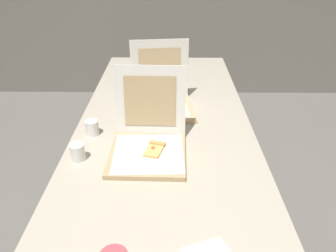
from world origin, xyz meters
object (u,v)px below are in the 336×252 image
table (165,128)px  cup_white_far (130,88)px  pizza_box_front (148,142)px  cup_white_near_center (92,128)px  cup_white_near_left (78,152)px  pizza_box_middle (162,100)px

table → cup_white_far: 0.42m
pizza_box_front → cup_white_near_center: pizza_box_front is taller
pizza_box_front → cup_white_near_left: bearing=-167.5°
pizza_box_middle → cup_white_near_left: (-0.35, -0.50, -0.01)m
pizza_box_front → pizza_box_middle: 0.44m
pizza_box_front → cup_white_near_left: 0.31m
pizza_box_middle → cup_white_near_center: bearing=-144.9°
pizza_box_front → cup_white_far: 0.66m
pizza_box_middle → cup_white_far: (-0.20, 0.20, -0.01)m
table → cup_white_near_center: (-0.35, -0.14, 0.08)m
pizza_box_front → cup_white_near_center: 0.32m
cup_white_near_left → table: bearing=43.3°
table → pizza_box_middle: 0.18m
pizza_box_front → cup_white_near_left: pizza_box_front is taller
pizza_box_middle → cup_white_far: pizza_box_middle is taller
cup_white_far → cup_white_near_left: same height
table → cup_white_near_center: 0.39m
table → pizza_box_middle: bearing=96.9°
cup_white_far → cup_white_near_center: size_ratio=1.00×
table → cup_white_far: cup_white_far is taller
table → cup_white_near_left: cup_white_near_left is taller
pizza_box_middle → cup_white_near_center: 0.44m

